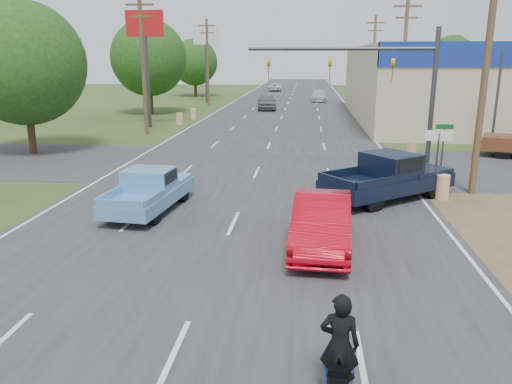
# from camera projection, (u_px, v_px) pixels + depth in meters

# --- Properties ---
(ground) EXTENTS (200.00, 200.00, 0.00)m
(ground) POSITION_uv_depth(u_px,v_px,m) (173.00, 356.00, 9.65)
(ground) COLOR #2A431B
(ground) RESTS_ON ground
(main_road) EXTENTS (15.00, 180.00, 0.02)m
(main_road) POSITION_uv_depth(u_px,v_px,m) (282.00, 118.00, 48.07)
(main_road) COLOR #2D2D30
(main_road) RESTS_ON ground
(cross_road) EXTENTS (120.00, 10.00, 0.02)m
(cross_road) POSITION_uv_depth(u_px,v_px,m) (260.00, 164.00, 26.94)
(cross_road) COLOR #2D2D30
(cross_road) RESTS_ON ground
(utility_pole_1) EXTENTS (2.00, 0.28, 10.00)m
(utility_pole_1) POSITION_uv_depth(u_px,v_px,m) (486.00, 65.00, 19.82)
(utility_pole_1) COLOR #4C3823
(utility_pole_1) RESTS_ON ground
(utility_pole_2) EXTENTS (2.00, 0.28, 10.00)m
(utility_pole_2) POSITION_uv_depth(u_px,v_px,m) (404.00, 61.00, 37.11)
(utility_pole_2) COLOR #4C3823
(utility_pole_2) RESTS_ON ground
(utility_pole_3) EXTENTS (2.00, 0.28, 10.00)m
(utility_pole_3) POSITION_uv_depth(u_px,v_px,m) (373.00, 60.00, 54.40)
(utility_pole_3) COLOR #4C3823
(utility_pole_3) RESTS_ON ground
(utility_pole_5) EXTENTS (2.00, 0.28, 10.00)m
(utility_pole_5) POSITION_uv_depth(u_px,v_px,m) (143.00, 62.00, 36.10)
(utility_pole_5) COLOR #4C3823
(utility_pole_5) RESTS_ON ground
(utility_pole_6) EXTENTS (2.00, 0.28, 10.00)m
(utility_pole_6) POSITION_uv_depth(u_px,v_px,m) (207.00, 60.00, 59.15)
(utility_pole_6) COLOR #4C3823
(utility_pole_6) RESTS_ON ground
(tree_0) EXTENTS (7.14, 7.14, 8.84)m
(tree_0) POSITION_uv_depth(u_px,v_px,m) (23.00, 63.00, 28.87)
(tree_0) COLOR #422D19
(tree_0) RESTS_ON ground
(tree_1) EXTENTS (7.56, 7.56, 9.36)m
(tree_1) POSITION_uv_depth(u_px,v_px,m) (149.00, 58.00, 49.87)
(tree_1) COLOR #422D19
(tree_1) RESTS_ON ground
(tree_2) EXTENTS (6.72, 6.72, 8.32)m
(tree_2) POSITION_uv_depth(u_px,v_px,m) (195.00, 62.00, 73.15)
(tree_2) COLOR #422D19
(tree_2) RESTS_ON ground
(tree_5) EXTENTS (7.98, 7.98, 9.88)m
(tree_5) POSITION_uv_depth(u_px,v_px,m) (452.00, 56.00, 96.42)
(tree_5) COLOR #422D19
(tree_5) RESTS_ON ground
(tree_6) EXTENTS (8.82, 8.82, 10.92)m
(tree_6) POSITION_uv_depth(u_px,v_px,m) (150.00, 53.00, 102.16)
(tree_6) COLOR #422D19
(tree_6) RESTS_ON ground
(barrel_0) EXTENTS (0.56, 0.56, 1.00)m
(barrel_0) POSITION_uv_depth(u_px,v_px,m) (442.00, 187.00, 20.26)
(barrel_0) COLOR orange
(barrel_0) RESTS_ON ground
(barrel_1) EXTENTS (0.56, 0.56, 1.00)m
(barrel_1) POSITION_uv_depth(u_px,v_px,m) (411.00, 150.00, 28.39)
(barrel_1) COLOR orange
(barrel_1) RESTS_ON ground
(barrel_2) EXTENTS (0.56, 0.56, 1.00)m
(barrel_2) POSITION_uv_depth(u_px,v_px,m) (180.00, 119.00, 43.02)
(barrel_2) COLOR orange
(barrel_2) RESTS_ON ground
(barrel_3) EXTENTS (0.56, 0.56, 1.00)m
(barrel_3) POSITION_uv_depth(u_px,v_px,m) (193.00, 114.00, 46.83)
(barrel_3) COLOR orange
(barrel_3) RESTS_ON ground
(pole_sign_left_near) EXTENTS (3.00, 0.35, 9.20)m
(pole_sign_left_near) POSITION_uv_depth(u_px,v_px,m) (145.00, 37.00, 39.56)
(pole_sign_left_near) COLOR #3F3F44
(pole_sign_left_near) RESTS_ON ground
(pole_sign_left_far) EXTENTS (3.00, 0.35, 9.20)m
(pole_sign_left_far) POSITION_uv_depth(u_px,v_px,m) (205.00, 45.00, 62.61)
(pole_sign_left_far) COLOR #3F3F44
(pole_sign_left_far) RESTS_ON ground
(lane_sign) EXTENTS (1.20, 0.08, 2.52)m
(lane_sign) POSITION_uv_depth(u_px,v_px,m) (438.00, 145.00, 21.80)
(lane_sign) COLOR #3F3F44
(lane_sign) RESTS_ON ground
(street_name_sign) EXTENTS (0.80, 0.08, 2.61)m
(street_name_sign) POSITION_uv_depth(u_px,v_px,m) (443.00, 146.00, 23.26)
(street_name_sign) COLOR #3F3F44
(street_name_sign) RESTS_ON ground
(signal_mast) EXTENTS (9.12, 0.40, 7.00)m
(signal_mast) POSITION_uv_depth(u_px,v_px,m) (378.00, 74.00, 24.16)
(signal_mast) COLOR #3F3F44
(signal_mast) RESTS_ON ground
(red_convertible) EXTENTS (1.92, 4.91, 1.59)m
(red_convertible) POSITION_uv_depth(u_px,v_px,m) (321.00, 223.00, 14.94)
(red_convertible) COLOR #B90816
(red_convertible) RESTS_ON ground
(motorcycle) EXTENTS (0.60, 1.92, 0.97)m
(motorcycle) POSITION_uv_depth(u_px,v_px,m) (338.00, 376.00, 8.32)
(motorcycle) COLOR black
(motorcycle) RESTS_ON ground
(rider) EXTENTS (0.71, 0.51, 1.82)m
(rider) POSITION_uv_depth(u_px,v_px,m) (339.00, 350.00, 8.23)
(rider) COLOR black
(rider) RESTS_ON ground
(blue_pickup) EXTENTS (2.36, 5.01, 1.61)m
(blue_pickup) POSITION_uv_depth(u_px,v_px,m) (150.00, 189.00, 18.67)
(blue_pickup) COLOR black
(blue_pickup) RESTS_ON ground
(navy_pickup) EXTENTS (5.80, 5.26, 1.89)m
(navy_pickup) POSITION_uv_depth(u_px,v_px,m) (390.00, 176.00, 20.17)
(navy_pickup) COLOR black
(navy_pickup) RESTS_ON ground
(distant_car_grey) EXTENTS (2.42, 5.12, 1.69)m
(distant_car_grey) POSITION_uv_depth(u_px,v_px,m) (267.00, 102.00, 55.14)
(distant_car_grey) COLOR slate
(distant_car_grey) RESTS_ON ground
(distant_car_silver) EXTENTS (2.11, 5.06, 1.46)m
(distant_car_silver) POSITION_uv_depth(u_px,v_px,m) (319.00, 96.00, 65.81)
(distant_car_silver) COLOR silver
(distant_car_silver) RESTS_ON ground
(distant_car_white) EXTENTS (2.69, 4.81, 1.27)m
(distant_car_white) POSITION_uv_depth(u_px,v_px,m) (274.00, 87.00, 86.18)
(distant_car_white) COLOR silver
(distant_car_white) RESTS_ON ground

